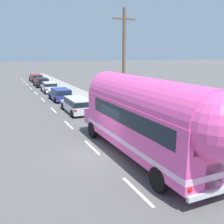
# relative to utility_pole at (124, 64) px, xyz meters

# --- Properties ---
(ground_plane) EXTENTS (300.00, 300.00, 0.00)m
(ground_plane) POSITION_rel_utility_pole_xyz_m (-4.43, -6.13, -4.42)
(ground_plane) COLOR #565454
(lane_markings) EXTENTS (3.87, 80.00, 0.01)m
(lane_markings) POSITION_rel_utility_pole_xyz_m (-1.80, 6.75, -4.42)
(lane_markings) COLOR silver
(lane_markings) RESTS_ON ground
(sidewalk_slab) EXTENTS (2.57, 90.00, 0.15)m
(sidewalk_slab) POSITION_rel_utility_pole_xyz_m (0.59, 3.87, -4.35)
(sidewalk_slab) COLOR gray
(sidewalk_slab) RESTS_ON ground
(utility_pole) EXTENTS (1.80, 0.24, 8.50)m
(utility_pole) POSITION_rel_utility_pole_xyz_m (0.00, 0.00, 0.00)
(utility_pole) COLOR brown
(utility_pole) RESTS_ON ground
(painted_bus) EXTENTS (2.71, 11.83, 4.12)m
(painted_bus) POSITION_rel_utility_pole_xyz_m (-2.55, -7.87, -2.12)
(painted_bus) COLOR #EA4C9E
(painted_bus) RESTS_ON ground
(car_lead) EXTENTS (1.91, 4.81, 1.37)m
(car_lead) POSITION_rel_utility_pole_xyz_m (-2.69, 3.82, -3.62)
(car_lead) COLOR silver
(car_lead) RESTS_ON ground
(car_second) EXTENTS (1.97, 4.34, 1.37)m
(car_second) POSITION_rel_utility_pole_xyz_m (-2.67, 10.43, -3.64)
(car_second) COLOR navy
(car_second) RESTS_ON ground
(car_third) EXTENTS (1.88, 4.49, 1.37)m
(car_third) POSITION_rel_utility_pole_xyz_m (-2.57, 17.37, -3.69)
(car_third) COLOR white
(car_third) RESTS_ON ground
(car_fourth) EXTENTS (2.03, 4.47, 1.37)m
(car_fourth) POSITION_rel_utility_pole_xyz_m (-2.64, 23.91, -3.63)
(car_fourth) COLOR black
(car_fourth) RESTS_ON ground
(car_fifth) EXTENTS (2.09, 4.75, 1.37)m
(car_fifth) POSITION_rel_utility_pole_xyz_m (-2.39, 31.47, -3.63)
(car_fifth) COLOR #A5191E
(car_fifth) RESTS_ON ground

